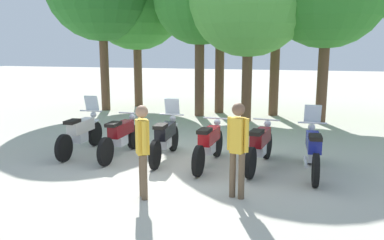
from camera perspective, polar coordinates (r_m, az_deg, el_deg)
ground_plane at (r=8.97m, az=-0.88°, el=-6.22°), size 80.00×80.00×0.00m
motorcycle_0 at (r=10.07m, az=-15.96°, el=-1.74°), size 0.62×2.19×1.37m
motorcycle_1 at (r=9.51m, az=-10.39°, el=-2.30°), size 0.62×2.19×0.99m
motorcycle_2 at (r=9.17m, az=-3.93°, el=-2.54°), size 0.62×2.19×1.37m
motorcycle_3 at (r=8.65m, az=2.52°, el=-3.41°), size 0.62×2.19×0.99m
motorcycle_4 at (r=8.62m, az=9.95°, el=-3.62°), size 0.66×2.19×0.99m
motorcycle_5 at (r=8.46m, az=17.31°, el=-4.11°), size 0.62×2.19×1.37m
person_0 at (r=6.69m, az=6.71°, el=-3.42°), size 0.41×0.27×1.68m
person_1 at (r=6.70m, az=-7.28°, el=-3.66°), size 0.30×0.37×1.64m
tree_1 at (r=17.71m, az=-8.19°, el=17.05°), size 4.32×4.32×6.81m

